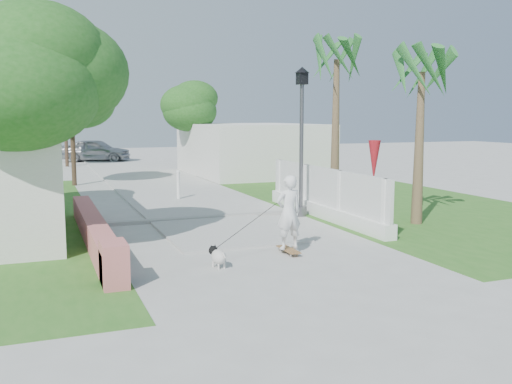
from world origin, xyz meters
name	(u,v)px	position (x,y,z in m)	size (l,w,h in m)	color
ground	(288,271)	(0.00, 0.00, 0.00)	(90.00, 90.00, 0.00)	#B7B7B2
path_strip	(130,174)	(0.00, 20.00, 0.03)	(3.20, 36.00, 0.06)	#B7B7B2
curb	(204,218)	(0.00, 6.00, 0.05)	(6.50, 0.25, 0.10)	#999993
grass_right	(372,198)	(7.00, 8.00, 0.01)	(8.00, 20.00, 0.01)	#306821
pink_wall	(96,233)	(-3.30, 3.55, 0.31)	(0.45, 8.20, 0.80)	#C26863
lattice_fence	(323,200)	(3.40, 5.00, 0.54)	(0.35, 7.00, 1.50)	white
building_right	(251,149)	(6.00, 18.00, 1.30)	(6.00, 8.00, 2.60)	silver
street_lamp	(301,136)	(2.90, 5.50, 2.43)	(0.44, 0.44, 4.44)	#59595E
bollard	(178,184)	(0.20, 10.00, 0.58)	(0.14, 0.14, 1.09)	white
patio_umbrella	(374,161)	(4.80, 4.50, 1.69)	(0.36, 0.36, 2.30)	#59595E
tree_left_near	(33,76)	(-4.48, 2.98, 3.82)	(3.60, 3.60, 5.28)	#4C3826
tree_path_left	(71,97)	(-2.98, 15.98, 3.82)	(3.40, 3.40, 5.23)	#4C3826
tree_path_right	(189,107)	(3.22, 19.98, 3.49)	(3.00, 3.00, 4.79)	#4C3826
tree_path_far	(65,102)	(-2.78, 25.98, 3.82)	(3.20, 3.20, 5.17)	#4C3826
palm_far	(337,69)	(4.60, 6.50, 4.48)	(1.80, 1.80, 5.30)	brown
palm_near	(422,81)	(5.40, 3.20, 3.95)	(1.80, 1.80, 4.70)	brown
skateboarder	(265,220)	(0.00, 1.21, 0.80)	(2.09, 0.86, 1.74)	olive
dog	(218,256)	(-1.20, 0.76, 0.23)	(0.37, 0.62, 0.43)	silver
parked_car	(96,150)	(-0.80, 29.17, 0.76)	(1.79, 4.44, 1.51)	#AAACB2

